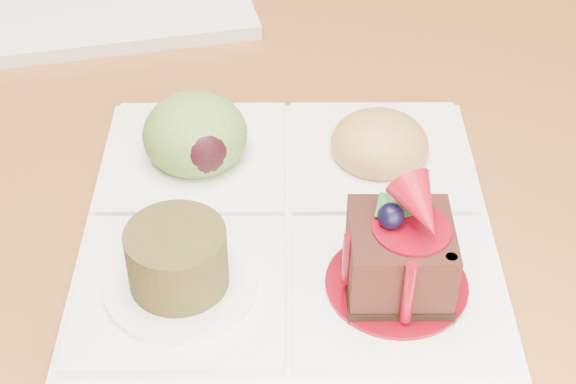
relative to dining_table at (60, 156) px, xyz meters
name	(u,v)px	position (x,y,z in m)	size (l,w,h in m)	color
dining_table	(60,156)	(0.00, 0.00, 0.00)	(1.00, 1.80, 0.75)	brown
sampler_plate	(285,208)	(0.11, -0.21, 0.09)	(0.31, 0.31, 0.10)	white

